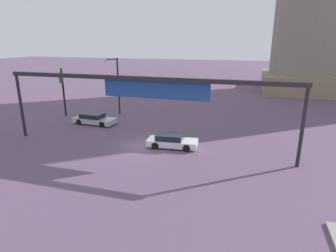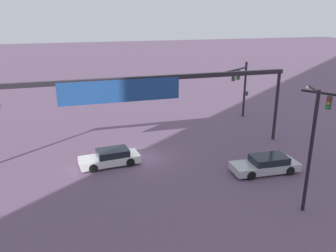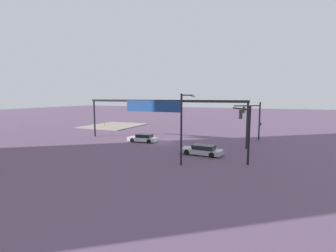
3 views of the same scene
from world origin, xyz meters
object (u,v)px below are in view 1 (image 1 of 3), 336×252
at_px(traffic_signal_near_corner, 62,86).
at_px(sedan_car_waiting_far, 172,141).
at_px(streetlamp_curved_arm, 117,82).
at_px(sedan_car_approaching, 94,119).

bearing_deg(traffic_signal_near_corner, sedan_car_waiting_far, 36.90).
xyz_separation_m(streetlamp_curved_arm, sedan_car_approaching, (-0.62, -4.88, -3.59)).
height_order(sedan_car_approaching, sedan_car_waiting_far, same).
bearing_deg(sedan_car_waiting_far, sedan_car_approaching, 151.82).
bearing_deg(sedan_car_approaching, streetlamp_curved_arm, 85.68).
relative_size(streetlamp_curved_arm, sedan_car_approaching, 1.44).
bearing_deg(traffic_signal_near_corner, streetlamp_curved_arm, 89.01).
relative_size(traffic_signal_near_corner, streetlamp_curved_arm, 0.83).
bearing_deg(sedan_car_waiting_far, streetlamp_curved_arm, 131.60).
height_order(traffic_signal_near_corner, streetlamp_curved_arm, streetlamp_curved_arm).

